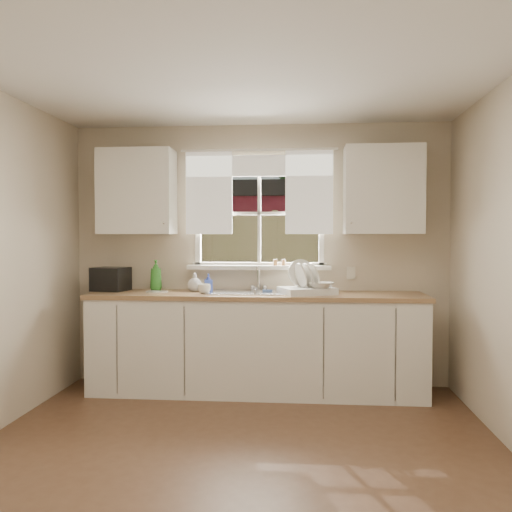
# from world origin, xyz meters

# --- Properties ---
(ground) EXTENTS (4.00, 4.00, 0.00)m
(ground) POSITION_xyz_m (0.00, 0.00, 0.00)
(ground) COLOR brown
(ground) RESTS_ON ground
(room_walls) EXTENTS (3.62, 4.02, 2.50)m
(room_walls) POSITION_xyz_m (0.00, -0.07, 1.24)
(room_walls) COLOR beige
(room_walls) RESTS_ON ground
(ceiling) EXTENTS (3.60, 4.00, 0.02)m
(ceiling) POSITION_xyz_m (0.00, 0.00, 2.50)
(ceiling) COLOR silver
(ceiling) RESTS_ON room_walls
(window) EXTENTS (1.38, 0.16, 1.06)m
(window) POSITION_xyz_m (0.00, 2.00, 1.49)
(window) COLOR white
(window) RESTS_ON room_walls
(curtains) EXTENTS (1.50, 0.03, 0.81)m
(curtains) POSITION_xyz_m (0.00, 1.95, 1.93)
(curtains) COLOR white
(curtains) RESTS_ON room_walls
(base_cabinets) EXTENTS (3.00, 0.62, 0.87)m
(base_cabinets) POSITION_xyz_m (0.00, 1.68, 0.43)
(base_cabinets) COLOR white
(base_cabinets) RESTS_ON ground
(countertop) EXTENTS (3.04, 0.65, 0.04)m
(countertop) POSITION_xyz_m (0.00, 1.68, 0.89)
(countertop) COLOR #95704A
(countertop) RESTS_ON base_cabinets
(upper_cabinet_left) EXTENTS (0.70, 0.33, 0.80)m
(upper_cabinet_left) POSITION_xyz_m (-1.15, 1.82, 1.85)
(upper_cabinet_left) COLOR white
(upper_cabinet_left) RESTS_ON room_walls
(upper_cabinet_right) EXTENTS (0.70, 0.33, 0.80)m
(upper_cabinet_right) POSITION_xyz_m (1.15, 1.82, 1.85)
(upper_cabinet_right) COLOR white
(upper_cabinet_right) RESTS_ON room_walls
(wall_outlet) EXTENTS (0.08, 0.01, 0.12)m
(wall_outlet) POSITION_xyz_m (0.88, 1.99, 1.08)
(wall_outlet) COLOR beige
(wall_outlet) RESTS_ON room_walls
(sill_jars) EXTENTS (0.12, 0.04, 0.06)m
(sill_jars) POSITION_xyz_m (0.20, 1.94, 1.18)
(sill_jars) COLOR brown
(sill_jars) RESTS_ON window
(backyard) EXTENTS (20.00, 10.00, 6.13)m
(backyard) POSITION_xyz_m (0.58, 8.42, 3.46)
(backyard) COLOR #335421
(backyard) RESTS_ON ground
(sink) EXTENTS (0.88, 0.52, 0.40)m
(sink) POSITION_xyz_m (0.00, 1.71, 0.84)
(sink) COLOR #B7B7BC
(sink) RESTS_ON countertop
(dish_rack) EXTENTS (0.55, 0.50, 0.31)m
(dish_rack) POSITION_xyz_m (0.46, 1.64, 0.97)
(dish_rack) COLOR white
(dish_rack) RESTS_ON countertop
(bowl) EXTENTS (0.28, 0.28, 0.05)m
(bowl) POSITION_xyz_m (0.59, 1.59, 1.00)
(bowl) COLOR silver
(bowl) RESTS_ON dish_rack
(soap_bottle_a) EXTENTS (0.12, 0.12, 0.29)m
(soap_bottle_a) POSITION_xyz_m (-0.98, 1.85, 1.06)
(soap_bottle_a) COLOR #338A2D
(soap_bottle_a) RESTS_ON countertop
(soap_bottle_b) EXTENTS (0.09, 0.09, 0.17)m
(soap_bottle_b) POSITION_xyz_m (-0.46, 1.78, 0.99)
(soap_bottle_b) COLOR blue
(soap_bottle_b) RESTS_ON countertop
(soap_bottle_c) EXTENTS (0.14, 0.14, 0.17)m
(soap_bottle_c) POSITION_xyz_m (-0.59, 1.79, 1.00)
(soap_bottle_c) COLOR #EFE5C5
(soap_bottle_c) RESTS_ON countertop
(saucer) EXTENTS (0.20, 0.20, 0.01)m
(saucer) POSITION_xyz_m (-0.92, 1.66, 0.92)
(saucer) COLOR beige
(saucer) RESTS_ON countertop
(cup) EXTENTS (0.14, 0.14, 0.09)m
(cup) POSITION_xyz_m (-0.46, 1.57, 0.96)
(cup) COLOR white
(cup) RESTS_ON countertop
(black_appliance) EXTENTS (0.35, 0.32, 0.22)m
(black_appliance) POSITION_xyz_m (-1.40, 1.78, 1.02)
(black_appliance) COLOR black
(black_appliance) RESTS_ON countertop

